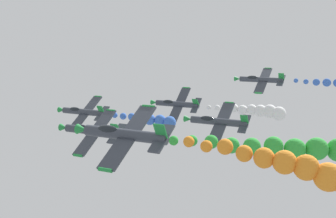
{
  "coord_description": "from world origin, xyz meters",
  "views": [
    {
      "loc": [
        -57.74,
        -28.01,
        127.99
      ],
      "look_at": [
        0.0,
        0.0,
        117.04
      ],
      "focal_mm": 43.12,
      "sensor_mm": 36.0,
      "label": 1
    }
  ],
  "objects": [
    {
      "name": "smoke_trail_lead",
      "position": [
        0.64,
        3.06,
        114.85
      ],
      "size": [
        2.56,
        11.77,
        2.3
      ],
      "color": "blue"
    },
    {
      "name": "airplane_left_outer",
      "position": [
        0.0,
        -8.45,
        115.72
      ],
      "size": [
        8.23,
        10.35,
        5.48
      ],
      "rotation": [
        0.0,
        -0.57,
        0.0
      ],
      "color": "#333842"
    },
    {
      "name": "smoke_trail_left_inner",
      "position": [
        -7.9,
        -22.06,
        115.04
      ],
      "size": [
        10.13,
        28.46,
        3.41
      ],
      "color": "green"
    },
    {
      "name": "airplane_right_inner",
      "position": [
        13.09,
        4.55,
        115.69
      ],
      "size": [
        7.65,
        10.35,
        6.3
      ],
      "rotation": [
        0.0,
        -0.68,
        0.0
      ],
      "color": "#333842"
    },
    {
      "name": "airplane_lead",
      "position": [
        0.19,
        17.25,
        115.22
      ],
      "size": [
        8.33,
        10.35,
        5.32
      ],
      "rotation": [
        0.0,
        -0.55,
        0.0
      ],
      "color": "#333842"
    },
    {
      "name": "airplane_trailing",
      "position": [
        25.65,
        -8.89,
        119.95
      ],
      "size": [
        8.58,
        10.35,
        4.86
      ],
      "rotation": [
        0.0,
        -0.5,
        0.0
      ],
      "color": "#333842"
    },
    {
      "name": "airplane_right_outer",
      "position": [
        -25.44,
        -7.52,
        119.04
      ],
      "size": [
        8.52,
        10.35,
        4.97
      ],
      "rotation": [
        0.0,
        -0.51,
        0.0
      ],
      "color": "#333842"
    },
    {
      "name": "airplane_left_inner",
      "position": [
        -13.09,
        5.49,
        115.58
      ],
      "size": [
        8.37,
        10.35,
        5.25
      ],
      "rotation": [
        0.0,
        -0.54,
        0.0
      ],
      "color": "#333842"
    },
    {
      "name": "smoke_trail_right_inner",
      "position": [
        13.42,
        -11.71,
        115.49
      ],
      "size": [
        2.51,
        14.57,
        2.73
      ],
      "color": "white"
    }
  ]
}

